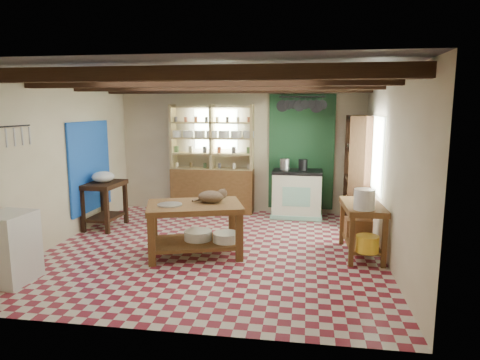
% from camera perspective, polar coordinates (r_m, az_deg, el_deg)
% --- Properties ---
extents(floor, '(5.00, 5.00, 0.02)m').
position_cam_1_polar(floor, '(6.68, -3.36, -9.16)').
color(floor, maroon).
rests_on(floor, ground).
extents(ceiling, '(5.00, 5.00, 0.02)m').
position_cam_1_polar(ceiling, '(6.34, -3.60, 13.78)').
color(ceiling, '#4D4E53').
rests_on(ceiling, wall_back).
extents(wall_back, '(5.00, 0.04, 2.60)m').
position_cam_1_polar(wall_back, '(8.82, 0.02, 4.17)').
color(wall_back, beige).
rests_on(wall_back, floor).
extents(wall_front, '(5.00, 0.04, 2.60)m').
position_cam_1_polar(wall_front, '(4.01, -11.16, -2.66)').
color(wall_front, beige).
rests_on(wall_front, floor).
extents(wall_left, '(0.04, 5.00, 2.60)m').
position_cam_1_polar(wall_left, '(7.33, -22.95, 2.29)').
color(wall_left, beige).
rests_on(wall_left, floor).
extents(wall_right, '(0.04, 5.00, 2.60)m').
position_cam_1_polar(wall_right, '(6.33, 19.21, 1.47)').
color(wall_right, beige).
rests_on(wall_right, floor).
extents(ceiling_beams, '(5.00, 3.80, 0.15)m').
position_cam_1_polar(ceiling_beams, '(6.33, -3.58, 12.70)').
color(ceiling_beams, '#331E11').
rests_on(ceiling_beams, ceiling).
extents(blue_wall_patch, '(0.04, 1.40, 1.60)m').
position_cam_1_polar(blue_wall_patch, '(8.11, -19.35, 1.72)').
color(blue_wall_patch, blue).
rests_on(blue_wall_patch, wall_left).
extents(green_wall_patch, '(1.30, 0.04, 2.30)m').
position_cam_1_polar(green_wall_patch, '(8.69, 8.17, 3.66)').
color(green_wall_patch, '#20502D').
rests_on(green_wall_patch, wall_back).
extents(window_back, '(0.90, 0.02, 0.80)m').
position_cam_1_polar(window_back, '(8.86, -3.22, 6.78)').
color(window_back, silver).
rests_on(window_back, wall_back).
extents(window_right, '(0.02, 1.30, 1.20)m').
position_cam_1_polar(window_right, '(7.30, 17.74, 3.36)').
color(window_right, silver).
rests_on(window_right, wall_right).
extents(utensil_rail, '(0.06, 0.90, 0.28)m').
position_cam_1_polar(utensil_rail, '(6.27, -28.53, 5.18)').
color(utensil_rail, black).
rests_on(utensil_rail, wall_left).
extents(pot_rack, '(0.86, 0.12, 0.36)m').
position_cam_1_polar(pot_rack, '(8.22, 8.28, 9.82)').
color(pot_rack, black).
rests_on(pot_rack, ceiling).
extents(shelving_unit, '(1.70, 0.34, 2.20)m').
position_cam_1_polar(shelving_unit, '(8.76, -3.74, 2.80)').
color(shelving_unit, tan).
rests_on(shelving_unit, floor).
extents(tall_rack, '(0.40, 0.86, 2.00)m').
position_cam_1_polar(tall_rack, '(8.11, 15.35, 1.21)').
color(tall_rack, '#331E11').
rests_on(tall_rack, floor).
extents(work_table, '(1.56, 1.27, 0.76)m').
position_cam_1_polar(work_table, '(6.33, -6.06, -6.54)').
color(work_table, brown).
rests_on(work_table, floor).
extents(stove, '(0.97, 0.66, 0.93)m').
position_cam_1_polar(stove, '(8.49, 7.62, -1.81)').
color(stove, beige).
rests_on(stove, floor).
extents(prep_table, '(0.59, 0.84, 0.83)m').
position_cam_1_polar(prep_table, '(8.05, -17.59, -3.20)').
color(prep_table, '#331E11').
rests_on(prep_table, floor).
extents(white_cabinet, '(0.51, 0.60, 0.87)m').
position_cam_1_polar(white_cabinet, '(6.03, -28.32, -7.97)').
color(white_cabinet, white).
rests_on(white_cabinet, floor).
extents(right_counter, '(0.59, 1.10, 0.77)m').
position_cam_1_polar(right_counter, '(6.51, 15.91, -6.38)').
color(right_counter, brown).
rests_on(right_counter, floor).
extents(cat, '(0.48, 0.44, 0.17)m').
position_cam_1_polar(cat, '(6.28, -3.88, -2.23)').
color(cat, '#7C6248').
rests_on(cat, work_table).
extents(steel_tray, '(0.44, 0.44, 0.02)m').
position_cam_1_polar(steel_tray, '(6.18, -9.35, -3.27)').
color(steel_tray, '#AFAFB7').
rests_on(steel_tray, work_table).
extents(basin_large, '(0.52, 0.52, 0.14)m').
position_cam_1_polar(basin_large, '(6.41, -5.61, -7.34)').
color(basin_large, white).
rests_on(basin_large, work_table).
extents(basin_small, '(0.49, 0.49, 0.14)m').
position_cam_1_polar(basin_small, '(6.30, -1.87, -7.63)').
color(basin_small, white).
rests_on(basin_small, work_table).
extents(kettle_left, '(0.19, 0.19, 0.22)m').
position_cam_1_polar(kettle_left, '(8.41, 6.00, 2.09)').
color(kettle_left, '#AFAFB7').
rests_on(kettle_left, stove).
extents(kettle_right, '(0.18, 0.18, 0.22)m').
position_cam_1_polar(kettle_right, '(8.39, 8.38, 2.01)').
color(kettle_right, black).
rests_on(kettle_right, stove).
extents(enamel_bowl, '(0.41, 0.41, 0.20)m').
position_cam_1_polar(enamel_bowl, '(7.96, -17.78, 0.40)').
color(enamel_bowl, white).
rests_on(enamel_bowl, prep_table).
extents(white_bucket, '(0.30, 0.30, 0.28)m').
position_cam_1_polar(white_bucket, '(6.04, 16.24, -2.49)').
color(white_bucket, white).
rests_on(white_bucket, right_counter).
extents(wicker_basket, '(0.40, 0.32, 0.27)m').
position_cam_1_polar(wicker_basket, '(6.81, 15.46, -6.08)').
color(wicker_basket, '#9E6A40').
rests_on(wicker_basket, right_counter).
extents(yellow_tub, '(0.32, 0.32, 0.23)m').
position_cam_1_polar(yellow_tub, '(6.11, 16.61, -8.15)').
color(yellow_tub, yellow).
rests_on(yellow_tub, right_counter).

